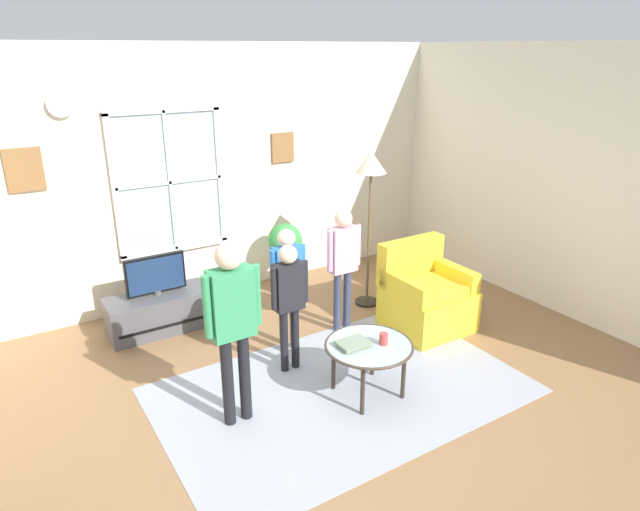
% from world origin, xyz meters
% --- Properties ---
extents(ground_plane, '(6.63, 5.90, 0.02)m').
position_xyz_m(ground_plane, '(0.00, 0.00, -0.01)').
color(ground_plane, olive).
extents(back_wall, '(6.03, 0.17, 2.76)m').
position_xyz_m(back_wall, '(-0.01, 2.71, 1.38)').
color(back_wall, silver).
rests_on(back_wall, ground_plane).
extents(side_wall_right, '(0.12, 5.30, 2.76)m').
position_xyz_m(side_wall_right, '(3.07, 0.00, 1.38)').
color(side_wall_right, silver).
rests_on(side_wall_right, ground_plane).
extents(area_rug, '(2.99, 1.91, 0.01)m').
position_xyz_m(area_rug, '(0.20, 0.20, 0.00)').
color(area_rug, '#999EAD').
rests_on(area_rug, ground_plane).
extents(tv_stand, '(1.02, 0.45, 0.39)m').
position_xyz_m(tv_stand, '(-0.77, 2.07, 0.20)').
color(tv_stand, '#4C4C51').
rests_on(tv_stand, ground_plane).
extents(television, '(0.59, 0.08, 0.41)m').
position_xyz_m(television, '(-0.77, 2.07, 0.61)').
color(television, '#4C4C4C').
rests_on(television, tv_stand).
extents(armchair, '(0.76, 0.74, 0.87)m').
position_xyz_m(armchair, '(1.56, 0.72, 0.33)').
color(armchair, yellow).
rests_on(armchair, ground_plane).
extents(coffee_table, '(0.72, 0.72, 0.46)m').
position_xyz_m(coffee_table, '(0.35, 0.06, 0.43)').
color(coffee_table, '#99B2B7').
rests_on(coffee_table, ground_plane).
extents(book_stack, '(0.25, 0.19, 0.04)m').
position_xyz_m(book_stack, '(0.23, 0.11, 0.48)').
color(book_stack, '#A89438').
rests_on(book_stack, coffee_table).
extents(cup, '(0.07, 0.07, 0.10)m').
position_xyz_m(cup, '(0.46, 0.01, 0.51)').
color(cup, '#BF3F3F').
rests_on(cup, coffee_table).
extents(remote_near_books, '(0.05, 0.14, 0.02)m').
position_xyz_m(remote_near_books, '(0.34, 0.16, 0.47)').
color(remote_near_books, black).
rests_on(remote_near_books, coffee_table).
extents(person_blue_shirt, '(0.36, 0.16, 1.20)m').
position_xyz_m(person_blue_shirt, '(0.15, 1.04, 0.75)').
color(person_blue_shirt, '#726656').
rests_on(person_blue_shirt, ground_plane).
extents(person_pink_shirt, '(0.38, 0.17, 1.26)m').
position_xyz_m(person_pink_shirt, '(0.81, 1.11, 0.79)').
color(person_pink_shirt, '#333851').
rests_on(person_pink_shirt, ground_plane).
extents(person_black_shirt, '(0.35, 0.16, 1.17)m').
position_xyz_m(person_black_shirt, '(-0.01, 0.73, 0.74)').
color(person_black_shirt, black).
rests_on(person_black_shirt, ground_plane).
extents(person_green_shirt, '(0.44, 0.20, 1.46)m').
position_xyz_m(person_green_shirt, '(-0.70, 0.30, 0.91)').
color(person_green_shirt, black).
rests_on(person_green_shirt, ground_plane).
extents(potted_plant_by_window, '(0.40, 0.40, 0.81)m').
position_xyz_m(potted_plant_by_window, '(0.80, 2.28, 0.44)').
color(potted_plant_by_window, silver).
rests_on(potted_plant_by_window, ground_plane).
extents(floor_lamp, '(0.32, 0.32, 1.71)m').
position_xyz_m(floor_lamp, '(1.38, 1.46, 1.43)').
color(floor_lamp, black).
rests_on(floor_lamp, ground_plane).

